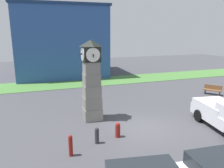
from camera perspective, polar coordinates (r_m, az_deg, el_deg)
name	(u,v)px	position (r m, az deg, el deg)	size (l,w,h in m)	color
ground_plane	(144,128)	(14.04, 8.34, -11.41)	(75.37, 75.37, 0.00)	#424247
clock_tower	(92,82)	(14.59, -5.35, 0.50)	(1.43, 1.44, 5.39)	gray
bollard_near_tower	(71,145)	(11.07, -10.76, -15.45)	(0.20, 0.20, 1.10)	maroon
bollard_mid_row	(97,135)	(12.05, -3.97, -13.21)	(0.23, 0.23, 0.92)	#333338
bollard_far_row	(118,130)	(12.69, 1.52, -11.84)	(0.29, 0.29, 0.88)	maroon
bench	(213,89)	(23.07, 24.83, -1.24)	(1.38, 1.60, 0.90)	brown
warehouse_blue_far	(61,41)	(31.48, -13.16, 10.81)	(11.98, 10.51, 9.25)	#2D5193
grass_verge_far	(108,81)	(27.02, -0.97, 0.90)	(45.22, 4.81, 0.04)	#477A38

